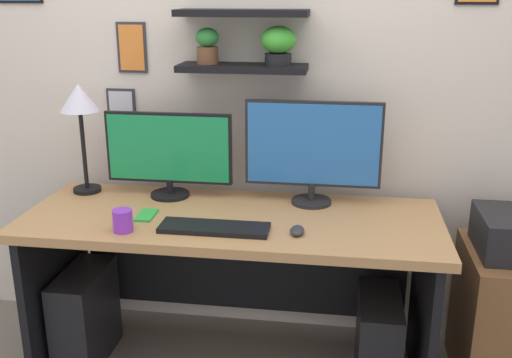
{
  "coord_description": "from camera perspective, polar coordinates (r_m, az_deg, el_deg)",
  "views": [
    {
      "loc": [
        0.44,
        -2.3,
        1.66
      ],
      "look_at": [
        0.1,
        0.05,
        0.9
      ],
      "focal_mm": 41.34,
      "sensor_mm": 36.0,
      "label": 1
    }
  ],
  "objects": [
    {
      "name": "keyboard",
      "position": [
        2.37,
        -4.05,
        -4.73
      ],
      "size": [
        0.44,
        0.14,
        0.02
      ],
      "primitive_type": "cube",
      "color": "black",
      "rests_on": "desk"
    },
    {
      "name": "desk",
      "position": [
        2.65,
        -2.14,
        -7.28
      ],
      "size": [
        1.78,
        0.68,
        0.75
      ],
      "color": "tan",
      "rests_on": "ground"
    },
    {
      "name": "computer_mouse",
      "position": [
        2.33,
        4.01,
        -4.99
      ],
      "size": [
        0.06,
        0.09,
        0.03
      ],
      "primitive_type": "ellipsoid",
      "color": "#2D2D33",
      "rests_on": "desk"
    },
    {
      "name": "coffee_mug",
      "position": [
        2.4,
        -12.77,
        -3.95
      ],
      "size": [
        0.08,
        0.08,
        0.09
      ],
      "primitive_type": "cylinder",
      "color": "purple",
      "rests_on": "desk"
    },
    {
      "name": "computer_tower_left",
      "position": [
        2.92,
        -16.16,
        -12.61
      ],
      "size": [
        0.18,
        0.4,
        0.45
      ],
      "primitive_type": "cube",
      "color": "black",
      "rests_on": "ground"
    },
    {
      "name": "desk_lamp",
      "position": [
        2.83,
        -16.69,
        6.75
      ],
      "size": [
        0.18,
        0.18,
        0.51
      ],
      "color": "black",
      "rests_on": "desk"
    },
    {
      "name": "computer_tower_right",
      "position": [
        2.73,
        11.72,
        -15.06
      ],
      "size": [
        0.18,
        0.4,
        0.41
      ],
      "primitive_type": "cube",
      "color": "black",
      "rests_on": "ground"
    },
    {
      "name": "back_wall_assembly",
      "position": [
        2.79,
        -0.93,
        11.34
      ],
      "size": [
        4.4,
        0.24,
        2.7
      ],
      "color": "beige",
      "rests_on": "ground"
    },
    {
      "name": "monitor_right",
      "position": [
        2.61,
        5.53,
        2.91
      ],
      "size": [
        0.6,
        0.18,
        0.46
      ],
      "color": "black",
      "rests_on": "desk"
    },
    {
      "name": "monitor_left",
      "position": [
        2.73,
        -8.45,
        2.55
      ],
      "size": [
        0.59,
        0.18,
        0.39
      ],
      "color": "black",
      "rests_on": "desk"
    },
    {
      "name": "cell_phone",
      "position": [
        2.55,
        -10.55,
        -3.46
      ],
      "size": [
        0.07,
        0.14,
        0.01
      ],
      "primitive_type": "cube",
      "rotation": [
        0.0,
        0.0,
        0.03
      ],
      "color": "green",
      "rests_on": "desk"
    }
  ]
}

